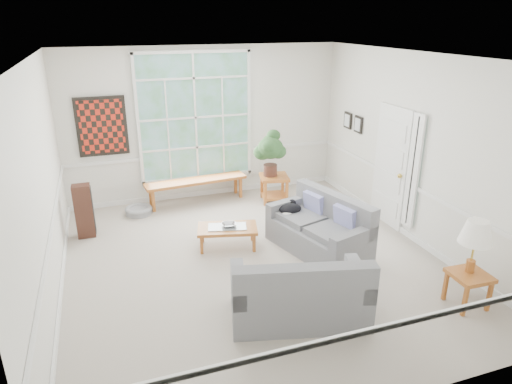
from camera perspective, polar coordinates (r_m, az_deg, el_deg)
floor at (r=7.03m, az=-0.24°, el=-8.71°), size 5.50×6.00×0.01m
ceiling at (r=6.12m, az=-0.28°, el=16.53°), size 5.50×6.00×0.02m
wall_back at (r=9.21m, az=-6.36°, el=8.48°), size 5.50×0.02×3.00m
wall_front at (r=3.93m, az=14.21°, el=-9.90°), size 5.50×0.02×3.00m
wall_left at (r=6.15m, az=-25.28°, el=0.17°), size 0.02×6.00×3.00m
wall_right at (r=7.71m, az=19.53°, el=4.93°), size 0.02×6.00×3.00m
window_back at (r=9.10m, az=-7.59°, el=9.24°), size 2.30×0.08×2.40m
entry_door at (r=8.27m, az=16.43°, el=3.06°), size 0.08×0.90×2.10m
door_sidelight at (r=7.76m, az=19.13°, el=2.37°), size 0.08×0.26×1.90m
wall_art at (r=8.92m, az=-18.71°, el=7.76°), size 0.90×0.06×1.10m
wall_frame_near at (r=9.07m, az=12.62°, el=8.23°), size 0.04×0.26×0.32m
wall_frame_far at (r=9.40m, az=11.36°, el=8.77°), size 0.04×0.26×0.32m
loveseat_right at (r=7.21m, az=7.81°, el=-4.07°), size 1.28×1.82×0.89m
loveseat_front at (r=5.65m, az=5.43°, el=-11.55°), size 1.80×1.23×0.89m
coffee_table at (r=7.37m, az=-3.58°, el=-5.64°), size 1.04×0.73×0.35m
pewter_bowl at (r=7.30m, az=-3.38°, el=-4.10°), size 0.31×0.31×0.07m
window_bench at (r=9.18m, az=-7.44°, el=0.13°), size 2.04×0.57×0.47m
end_table at (r=9.14m, az=2.28°, el=0.44°), size 0.63×0.63×0.54m
houseplant at (r=8.92m, az=1.82°, el=4.87°), size 0.70×0.70×0.92m
side_table at (r=6.53m, az=24.89°, el=-10.98°), size 0.48×0.48×0.46m
table_lamp at (r=6.31m, az=25.58°, el=-6.19°), size 0.53×0.53×0.70m
pet_bed at (r=8.88m, az=-14.46°, el=-2.25°), size 0.65×0.65×0.15m
floor_speaker at (r=8.12m, az=-20.71°, el=-2.24°), size 0.29×0.23×0.92m
cat at (r=7.51m, az=4.30°, el=-2.04°), size 0.42×0.33×0.18m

